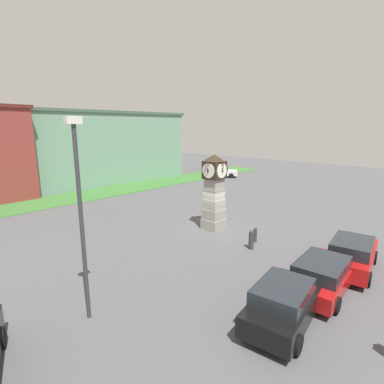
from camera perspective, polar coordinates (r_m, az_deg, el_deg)
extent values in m
plane|color=#4C4C4F|center=(20.13, 4.22, -6.89)|extent=(84.00, 84.00, 0.00)
cube|color=gray|center=(19.97, 4.13, -6.03)|extent=(1.24, 1.24, 0.67)
cube|color=gray|center=(19.77, 4.16, -4.17)|extent=(1.16, 1.16, 0.67)
cube|color=gray|center=(19.59, 4.19, -2.28)|extent=(1.09, 1.09, 0.67)
cube|color=gray|center=(19.43, 4.22, -0.36)|extent=(1.01, 1.01, 0.67)
cube|color=gray|center=(19.30, 4.25, 1.59)|extent=(0.94, 0.94, 0.67)
cube|color=#2D2316|center=(19.15, 4.29, 4.24)|extent=(1.15, 1.15, 1.12)
cylinder|color=white|center=(19.53, 2.94, 4.41)|extent=(0.94, 0.04, 0.94)
cube|color=black|center=(19.55, 2.87, 4.42)|extent=(0.06, 0.11, 0.21)
cube|color=black|center=(19.55, 2.87, 4.42)|extent=(0.04, 0.36, 0.08)
cylinder|color=white|center=(18.79, 5.71, 4.06)|extent=(0.94, 0.04, 0.94)
cube|color=black|center=(18.77, 5.78, 4.05)|extent=(0.06, 0.20, 0.14)
cube|color=black|center=(18.77, 5.78, 4.05)|extent=(0.04, 0.12, 0.35)
cylinder|color=white|center=(19.61, 5.39, 4.41)|extent=(0.04, 0.94, 0.94)
cube|color=black|center=(19.64, 5.45, 4.42)|extent=(0.22, 0.06, 0.08)
cube|color=black|center=(19.64, 5.45, 4.42)|extent=(0.04, 0.04, 0.35)
cylinder|color=white|center=(18.70, 3.14, 4.06)|extent=(0.04, 0.94, 0.94)
cube|color=black|center=(18.68, 3.08, 4.05)|extent=(0.08, 0.06, 0.22)
cube|color=black|center=(18.68, 3.08, 4.05)|extent=(0.26, 0.04, 0.30)
pyramid|color=#2D2316|center=(19.06, 4.33, 6.54)|extent=(1.21, 1.21, 0.42)
cylinder|color=#333338|center=(17.01, 11.21, -9.14)|extent=(0.28, 0.28, 0.91)
sphere|color=#333338|center=(16.83, 11.28, -7.56)|extent=(0.26, 0.26, 0.26)
cylinder|color=#333338|center=(18.06, 11.94, -8.13)|extent=(0.21, 0.21, 0.76)
sphere|color=#333338|center=(17.92, 12.00, -6.90)|extent=(0.19, 0.19, 0.19)
cube|color=black|center=(11.35, 17.21, -20.03)|extent=(4.12, 2.21, 0.72)
cube|color=#1E2328|center=(10.78, 16.91, -17.86)|extent=(2.35, 1.84, 0.57)
cylinder|color=black|center=(12.72, 15.36, -17.77)|extent=(0.66, 0.30, 0.64)
cylinder|color=black|center=(12.36, 22.81, -19.28)|extent=(0.66, 0.30, 0.64)
cylinder|color=black|center=(10.80, 10.39, -23.46)|extent=(0.66, 0.30, 0.64)
cylinder|color=black|center=(10.38, 19.37, -25.70)|extent=(0.66, 0.30, 0.64)
cube|color=#A51111|center=(13.89, 23.75, -14.49)|extent=(4.58, 2.12, 0.63)
cube|color=#1E2328|center=(13.35, 23.55, -12.87)|extent=(2.57, 1.84, 0.51)
cylinder|color=black|center=(15.42, 21.97, -12.70)|extent=(0.65, 0.26, 0.64)
cylinder|color=black|center=(15.07, 28.44, -13.91)|extent=(0.65, 0.26, 0.64)
cylinder|color=black|center=(13.05, 18.04, -17.12)|extent=(0.65, 0.26, 0.64)
cylinder|color=black|center=(12.64, 25.76, -18.82)|extent=(0.65, 0.26, 0.64)
cube|color=#A51111|center=(16.24, 28.15, -10.77)|extent=(4.47, 2.32, 0.74)
cube|color=#1E2328|center=(15.72, 28.22, -9.02)|extent=(2.55, 1.92, 0.55)
cylinder|color=black|center=(17.68, 25.94, -9.82)|extent=(0.66, 0.30, 0.64)
cylinder|color=black|center=(17.54, 31.39, -10.58)|extent=(0.66, 0.30, 0.64)
cylinder|color=black|center=(15.26, 24.15, -13.15)|extent=(0.66, 0.30, 0.64)
cylinder|color=black|center=(15.09, 30.53, -14.10)|extent=(0.66, 0.30, 0.64)
cylinder|color=black|center=(11.69, -32.64, -22.33)|extent=(0.41, 0.68, 0.64)
cube|color=silver|center=(40.60, 5.55, 3.69)|extent=(4.17, 4.46, 0.63)
cube|color=#1E2328|center=(40.51, 5.12, 4.53)|extent=(2.83, 2.90, 0.56)
cylinder|color=black|center=(41.60, 7.30, 3.49)|extent=(0.58, 0.63, 0.64)
cylinder|color=black|center=(39.83, 7.48, 3.09)|extent=(0.58, 0.63, 0.64)
cylinder|color=black|center=(41.50, 3.68, 3.54)|extent=(0.58, 0.63, 0.64)
cylinder|color=black|center=(39.72, 3.70, 3.15)|extent=(0.58, 0.63, 0.64)
cylinder|color=#333338|center=(10.62, -20.24, -6.34)|extent=(0.14, 0.14, 6.68)
cube|color=silver|center=(10.12, -21.71, 12.62)|extent=(0.50, 0.24, 0.24)
cube|color=gray|center=(40.44, -17.24, 8.12)|extent=(19.46, 11.79, 8.11)
cube|color=#405849|center=(40.40, -17.62, 14.07)|extent=(20.04, 12.14, 0.30)
cube|color=#386B2D|center=(32.66, -15.06, 0.22)|extent=(50.40, 4.95, 0.04)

